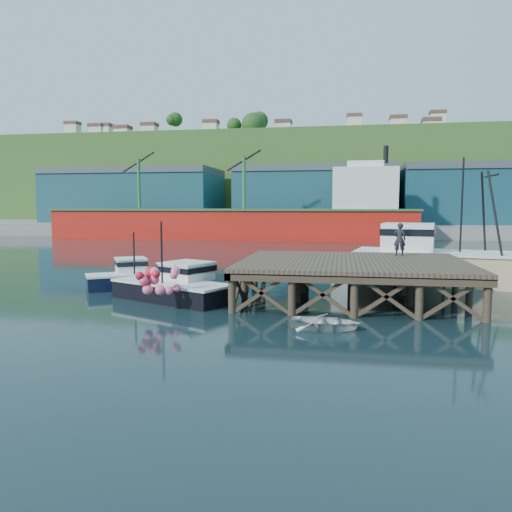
% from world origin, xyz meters
% --- Properties ---
extents(ground, '(300.00, 300.00, 0.00)m').
position_xyz_m(ground, '(0.00, 0.00, 0.00)').
color(ground, black).
rests_on(ground, ground).
extents(wharf, '(12.00, 10.00, 2.62)m').
position_xyz_m(wharf, '(5.50, -0.19, 1.94)').
color(wharf, brown).
rests_on(wharf, ground).
extents(far_quay, '(160.00, 40.00, 2.00)m').
position_xyz_m(far_quay, '(0.00, 70.00, 1.00)').
color(far_quay, gray).
rests_on(far_quay, ground).
extents(warehouse_left, '(32.00, 16.00, 9.00)m').
position_xyz_m(warehouse_left, '(-35.00, 65.00, 6.50)').
color(warehouse_left, '#1B4B5B').
rests_on(warehouse_left, far_quay).
extents(warehouse_mid, '(28.00, 16.00, 9.00)m').
position_xyz_m(warehouse_mid, '(0.00, 65.00, 6.50)').
color(warehouse_mid, '#1B4B5B').
rests_on(warehouse_mid, far_quay).
extents(warehouse_right, '(30.00, 16.00, 9.00)m').
position_xyz_m(warehouse_right, '(30.00, 65.00, 6.50)').
color(warehouse_right, '#1B4B5B').
rests_on(warehouse_right, far_quay).
extents(cargo_ship, '(55.50, 10.00, 13.75)m').
position_xyz_m(cargo_ship, '(-8.46, 48.00, 3.31)').
color(cargo_ship, red).
rests_on(cargo_ship, ground).
extents(hillside, '(220.00, 50.00, 22.00)m').
position_xyz_m(hillside, '(0.00, 100.00, 11.00)').
color(hillside, '#2D511E').
rests_on(hillside, ground).
extents(boat_navy, '(5.80, 4.63, 3.48)m').
position_xyz_m(boat_navy, '(-7.95, 1.60, 0.70)').
color(boat_navy, black).
rests_on(boat_navy, ground).
extents(boat_black, '(7.32, 6.12, 4.27)m').
position_xyz_m(boat_black, '(-3.96, -1.88, 0.78)').
color(boat_black, black).
rests_on(boat_black, ground).
extents(trawler, '(12.79, 6.61, 8.15)m').
position_xyz_m(trawler, '(11.66, 6.50, 1.68)').
color(trawler, '#D1B787').
rests_on(trawler, ground).
extents(dinghy, '(3.16, 2.45, 0.60)m').
position_xyz_m(dinghy, '(4.27, -7.20, 0.30)').
color(dinghy, silver).
rests_on(dinghy, ground).
extents(dockworker, '(0.75, 0.52, 1.96)m').
position_xyz_m(dockworker, '(8.26, 2.88, 3.10)').
color(dockworker, black).
rests_on(dockworker, wharf).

